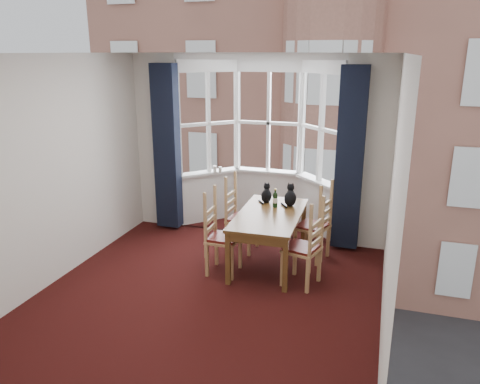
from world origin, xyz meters
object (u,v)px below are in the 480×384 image
at_px(chair_right_near, 309,251).
at_px(cat_left, 266,195).
at_px(chair_right_far, 318,228).
at_px(candle_short, 220,169).
at_px(dining_table, 270,219).
at_px(wine_bottle, 275,199).
at_px(chair_left_far, 236,219).
at_px(chair_left_near, 217,238).
at_px(cat_right, 290,197).
at_px(candle_tall, 215,169).

bearing_deg(chair_right_near, cat_left, 130.21).
xyz_separation_m(chair_right_far, candle_short, (-1.83, 1.08, 0.44)).
height_order(dining_table, wine_bottle, wine_bottle).
xyz_separation_m(dining_table, chair_left_far, (-0.58, 0.36, -0.18)).
height_order(dining_table, chair_right_near, chair_right_near).
relative_size(dining_table, candle_short, 17.18).
relative_size(chair_left_near, chair_right_near, 1.00).
height_order(cat_right, candle_short, cat_right).
bearing_deg(candle_tall, chair_left_far, -55.22).
distance_m(chair_right_far, cat_right, 0.58).
height_order(cat_left, candle_tall, cat_left).
height_order(chair_left_near, wine_bottle, wine_bottle).
relative_size(chair_left_far, cat_right, 2.83).
bearing_deg(candle_tall, candle_short, 19.48).
bearing_deg(chair_right_far, dining_table, -151.73).
bearing_deg(chair_left_far, candle_tall, 124.78).
bearing_deg(cat_right, chair_right_far, -10.43).
bearing_deg(dining_table, cat_right, 64.68).
height_order(chair_left_far, chair_right_near, same).
xyz_separation_m(cat_right, wine_bottle, (-0.19, -0.13, -0.01)).
distance_m(chair_left_far, candle_tall, 1.33).
relative_size(cat_right, wine_bottle, 1.24).
xyz_separation_m(chair_right_near, cat_right, (-0.42, 0.87, 0.39)).
height_order(chair_right_near, candle_short, candle_short).
relative_size(chair_left_far, candle_short, 10.15).
distance_m(chair_left_near, cat_right, 1.22).
height_order(chair_left_near, cat_left, cat_left).
distance_m(cat_left, wine_bottle, 0.24).
relative_size(chair_right_far, cat_left, 3.19).
bearing_deg(chair_left_far, cat_left, 12.72).
bearing_deg(candle_tall, cat_left, -39.35).
distance_m(chair_left_far, candle_short, 1.30).
bearing_deg(cat_left, candle_tall, 140.65).
relative_size(dining_table, chair_right_far, 1.69).
relative_size(chair_left_far, chair_right_far, 1.00).
height_order(chair_right_near, chair_right_far, same).
xyz_separation_m(cat_left, cat_right, (0.36, -0.04, 0.01)).
bearing_deg(wine_bottle, candle_tall, 139.73).
relative_size(cat_right, candle_short, 3.59).
xyz_separation_m(chair_left_far, wine_bottle, (0.59, -0.08, 0.38)).
distance_m(candle_tall, candle_short, 0.09).
relative_size(chair_left_far, wine_bottle, 3.50).
relative_size(chair_right_near, chair_right_far, 1.00).
relative_size(dining_table, chair_left_near, 1.69).
height_order(chair_left_near, candle_tall, candle_tall).
distance_m(chair_right_near, chair_right_far, 0.80).
relative_size(chair_right_near, candle_tall, 8.51).
distance_m(chair_left_near, chair_left_far, 0.79).
bearing_deg(candle_short, chair_right_far, -30.59).
bearing_deg(candle_short, cat_left, -42.46).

